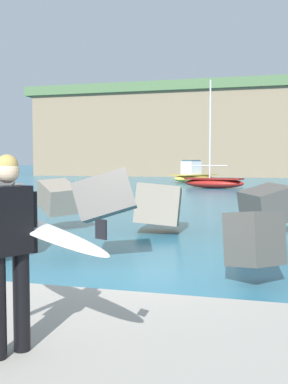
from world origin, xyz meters
TOP-DOWN VIEW (x-y plane):
  - ground_plane at (0.00, 0.00)m, footprint 400.00×400.00m
  - walkway_path at (0.00, -4.00)m, footprint 48.00×4.40m
  - breakwater_jetty at (-1.94, 2.34)m, footprint 28.07×8.08m
  - surfer_with_board at (0.13, -3.94)m, footprint 2.03×1.53m
  - boat_near_centre at (-2.07, 26.52)m, footprint 4.57×2.40m
  - boat_mid_left at (-5.09, 35.21)m, footprint 4.17×5.51m

SIDE VIEW (x-z plane):
  - ground_plane at x=0.00m, z-range 0.00..0.00m
  - walkway_path at x=0.00m, z-range 0.00..0.24m
  - boat_near_centre at x=-2.07m, z-range -3.40..4.32m
  - boat_mid_left at x=-5.09m, z-range -0.40..1.64m
  - breakwater_jetty at x=-1.94m, z-range -0.18..2.32m
  - surfer_with_board at x=0.13m, z-range 0.39..2.16m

